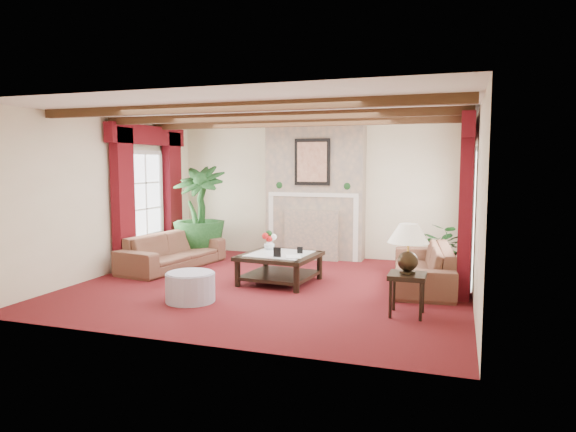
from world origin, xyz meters
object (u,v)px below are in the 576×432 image
(sofa_right, at_px, (423,259))
(side_table, at_px, (407,295))
(sofa_left, at_px, (173,245))
(potted_palm, at_px, (200,233))
(ottoman, at_px, (190,287))
(coffee_table, at_px, (280,268))

(sofa_right, bearing_deg, side_table, -8.67)
(sofa_left, relative_size, potted_palm, 1.19)
(side_table, xyz_separation_m, ottoman, (-2.94, -0.28, -0.07))
(ottoman, bearing_deg, sofa_right, 33.14)
(sofa_left, bearing_deg, coffee_table, -93.06)
(sofa_right, xyz_separation_m, ottoman, (-3.02, -1.97, -0.23))
(potted_palm, relative_size, ottoman, 2.76)
(side_table, bearing_deg, potted_palm, 148.30)
(sofa_left, distance_m, coffee_table, 2.32)
(potted_palm, height_order, side_table, potted_palm)
(side_table, bearing_deg, coffee_table, 150.92)
(sofa_left, relative_size, coffee_table, 1.96)
(potted_palm, relative_size, coffee_table, 1.65)
(sofa_left, relative_size, side_table, 4.16)
(coffee_table, distance_m, ottoman, 1.67)
(sofa_left, bearing_deg, side_table, -101.72)
(coffee_table, bearing_deg, sofa_left, 173.06)
(potted_palm, xyz_separation_m, coffee_table, (2.26, -1.53, -0.29))
(sofa_right, height_order, ottoman, sofa_right)
(sofa_right, height_order, potted_palm, potted_palm)
(sofa_left, bearing_deg, ottoman, -134.26)
(sofa_left, xyz_separation_m, potted_palm, (-0.00, 1.04, 0.10))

